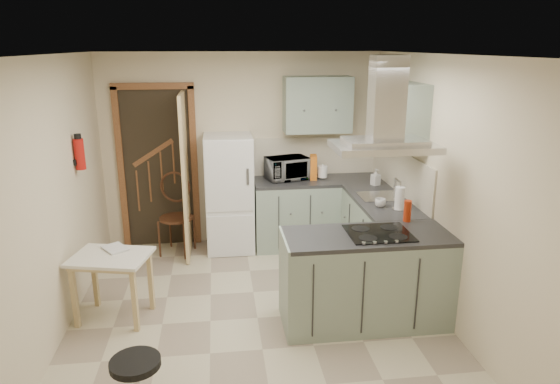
{
  "coord_description": "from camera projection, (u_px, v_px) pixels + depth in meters",
  "views": [
    {
      "loc": [
        -0.33,
        -4.34,
        2.58
      ],
      "look_at": [
        0.28,
        0.45,
        1.15
      ],
      "focal_mm": 32.0,
      "sensor_mm": 36.0,
      "label": 1
    }
  ],
  "objects": [
    {
      "name": "floor",
      "position": [
        257.0,
        318.0,
        4.91
      ],
      "size": [
        4.2,
        4.2,
        0.0
      ],
      "primitive_type": "plane",
      "color": "#C2B797",
      "rests_on": "ground"
    },
    {
      "name": "ceiling",
      "position": [
        254.0,
        55.0,
        4.19
      ],
      "size": [
        4.2,
        4.2,
        0.0
      ],
      "primitive_type": "plane",
      "rotation": [
        3.14,
        0.0,
        0.0
      ],
      "color": "silver",
      "rests_on": "back_wall"
    },
    {
      "name": "back_wall",
      "position": [
        243.0,
        150.0,
        6.55
      ],
      "size": [
        3.6,
        0.0,
        3.6
      ],
      "primitive_type": "plane",
      "rotation": [
        1.57,
        0.0,
        0.0
      ],
      "color": "beige",
      "rests_on": "floor"
    },
    {
      "name": "left_wall",
      "position": [
        49.0,
        204.0,
        4.33
      ],
      "size": [
        0.0,
        4.2,
        4.2
      ],
      "primitive_type": "plane",
      "rotation": [
        1.57,
        0.0,
        1.57
      ],
      "color": "beige",
      "rests_on": "floor"
    },
    {
      "name": "right_wall",
      "position": [
        443.0,
        190.0,
        4.77
      ],
      "size": [
        0.0,
        4.2,
        4.2
      ],
      "primitive_type": "plane",
      "rotation": [
        1.57,
        0.0,
        -1.57
      ],
      "color": "beige",
      "rests_on": "floor"
    },
    {
      "name": "doorway",
      "position": [
        158.0,
        168.0,
        6.44
      ],
      "size": [
        1.1,
        0.12,
        2.1
      ],
      "primitive_type": "cube",
      "color": "brown",
      "rests_on": "floor"
    },
    {
      "name": "fridge",
      "position": [
        229.0,
        194.0,
        6.38
      ],
      "size": [
        0.6,
        0.6,
        1.5
      ],
      "primitive_type": "cube",
      "color": "white",
      "rests_on": "floor"
    },
    {
      "name": "counter_back",
      "position": [
        295.0,
        213.0,
        6.57
      ],
      "size": [
        1.08,
        0.6,
        0.9
      ],
      "primitive_type": "cube",
      "color": "#9EB2A0",
      "rests_on": "floor"
    },
    {
      "name": "counter_right",
      "position": [
        373.0,
        228.0,
        6.03
      ],
      "size": [
        0.6,
        1.95,
        0.9
      ],
      "primitive_type": "cube",
      "color": "#9EB2A0",
      "rests_on": "floor"
    },
    {
      "name": "splashback",
      "position": [
        315.0,
        156.0,
        6.68
      ],
      "size": [
        1.68,
        0.02,
        0.5
      ],
      "primitive_type": "cube",
      "color": "beige",
      "rests_on": "counter_back"
    },
    {
      "name": "wall_cabinet_back",
      "position": [
        317.0,
        105.0,
        6.33
      ],
      "size": [
        0.85,
        0.35,
        0.7
      ],
      "primitive_type": "cube",
      "color": "#9EB2A0",
      "rests_on": "back_wall"
    },
    {
      "name": "wall_cabinet_right",
      "position": [
        398.0,
        115.0,
        5.39
      ],
      "size": [
        0.35,
        0.9,
        0.7
      ],
      "primitive_type": "cube",
      "color": "#9EB2A0",
      "rests_on": "right_wall"
    },
    {
      "name": "peninsula",
      "position": [
        366.0,
        278.0,
        4.73
      ],
      "size": [
        1.55,
        0.65,
        0.9
      ],
      "primitive_type": "cube",
      "color": "#9EB2A0",
      "rests_on": "floor"
    },
    {
      "name": "hob",
      "position": [
        379.0,
        233.0,
        4.61
      ],
      "size": [
        0.58,
        0.5,
        0.01
      ],
      "primitive_type": "cube",
      "color": "black",
      "rests_on": "peninsula"
    },
    {
      "name": "extractor_hood",
      "position": [
        384.0,
        147.0,
        4.38
      ],
      "size": [
        0.9,
        0.55,
        0.1
      ],
      "primitive_type": "cube",
      "color": "silver",
      "rests_on": "ceiling"
    },
    {
      "name": "sink",
      "position": [
        379.0,
        196.0,
        5.73
      ],
      "size": [
        0.45,
        0.4,
        0.01
      ],
      "primitive_type": "cube",
      "color": "silver",
      "rests_on": "counter_right"
    },
    {
      "name": "fire_extinguisher",
      "position": [
        80.0,
        154.0,
        5.12
      ],
      "size": [
        0.1,
        0.1,
        0.32
      ],
      "primitive_type": "cylinder",
      "color": "#B2140F",
      "rests_on": "left_wall"
    },
    {
      "name": "drop_leaf_table",
      "position": [
        114.0,
        287.0,
        4.82
      ],
      "size": [
        0.81,
        0.68,
        0.66
      ],
      "primitive_type": "cube",
      "rotation": [
        0.0,
        0.0,
        -0.24
      ],
      "color": "tan",
      "rests_on": "floor"
    },
    {
      "name": "bentwood_chair",
      "position": [
        176.0,
        218.0,
        6.31
      ],
      "size": [
        0.53,
        0.53,
        0.94
      ],
      "primitive_type": "cube",
      "rotation": [
        0.0,
        0.0,
        -0.33
      ],
      "color": "#492F18",
      "rests_on": "floor"
    },
    {
      "name": "microwave",
      "position": [
        287.0,
        168.0,
        6.45
      ],
      "size": [
        0.6,
        0.48,
        0.29
      ],
      "primitive_type": "imported",
      "rotation": [
        0.0,
        0.0,
        0.28
      ],
      "color": "black",
      "rests_on": "counter_back"
    },
    {
      "name": "kettle",
      "position": [
        322.0,
        172.0,
        6.49
      ],
      "size": [
        0.16,
        0.16,
        0.19
      ],
      "primitive_type": "cylinder",
      "rotation": [
        0.0,
        0.0,
        0.31
      ],
      "color": "white",
      "rests_on": "counter_back"
    },
    {
      "name": "cereal_box",
      "position": [
        313.0,
        167.0,
        6.46
      ],
      "size": [
        0.11,
        0.22,
        0.31
      ],
      "primitive_type": "cube",
      "rotation": [
        0.0,
        0.0,
        -0.15
      ],
      "color": "orange",
      "rests_on": "counter_back"
    },
    {
      "name": "soap_bottle",
      "position": [
        376.0,
        177.0,
        6.18
      ],
      "size": [
        0.12,
        0.12,
        0.2
      ],
      "primitive_type": "imported",
      "rotation": [
        0.0,
        0.0,
        0.37
      ],
      "color": "silver",
      "rests_on": "counter_right"
    },
    {
      "name": "paper_towel",
      "position": [
        400.0,
        198.0,
        5.26
      ],
      "size": [
        0.12,
        0.12,
        0.26
      ],
      "primitive_type": "cylinder",
      "rotation": [
        0.0,
        0.0,
        -0.2
      ],
      "color": "white",
      "rests_on": "counter_right"
    },
    {
      "name": "cup",
      "position": [
        380.0,
        203.0,
        5.37
      ],
      "size": [
        0.14,
        0.14,
        0.09
      ],
      "primitive_type": "imported",
      "rotation": [
        0.0,
        0.0,
        0.28
      ],
      "color": "silver",
      "rests_on": "counter_right"
    },
    {
      "name": "red_bottle",
      "position": [
        407.0,
        211.0,
        4.92
      ],
      "size": [
        0.08,
        0.08,
        0.21
      ],
      "primitive_type": "cylinder",
      "rotation": [
        0.0,
        0.0,
        -0.11
      ],
      "color": "red",
      "rests_on": "peninsula"
    },
    {
      "name": "book",
      "position": [
        105.0,
        246.0,
        4.79
      ],
      "size": [
        0.3,
        0.32,
        0.11
      ],
      "primitive_type": "imported",
      "rotation": [
        0.0,
        0.0,
        0.61
      ],
      "color": "brown",
      "rests_on": "drop_leaf_table"
    }
  ]
}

